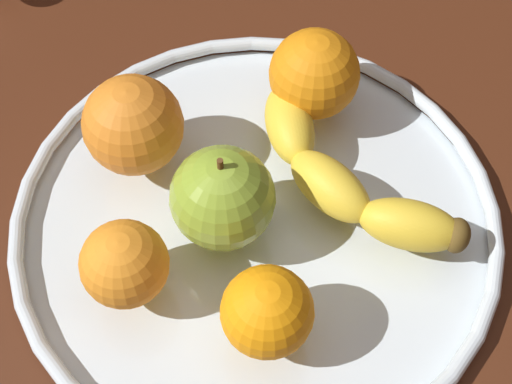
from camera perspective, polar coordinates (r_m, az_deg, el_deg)
The scene contains 8 objects.
ground_plane at distance 61.33cm, azimuth 0.00°, elevation -3.46°, with size 137.07×137.07×4.00cm, color #472110.
fruit_bowl at distance 58.81cm, azimuth 0.00°, elevation -2.06°, with size 38.17×38.17×1.80cm.
banana at distance 57.86cm, azimuth 6.81°, elevation 0.95°, with size 20.02×11.14×3.79cm.
apple at distance 54.12cm, azimuth -2.45°, elevation -0.64°, with size 7.75×7.75×8.55cm.
orange_front_right at distance 50.75cm, azimuth 0.85°, elevation -9.06°, with size 6.38×6.38×6.38cm, color orange.
orange_back_left at distance 58.71cm, azimuth -9.28°, elevation 5.02°, with size 7.87×7.87×7.87cm, color orange.
orange_front_left at distance 61.76cm, azimuth 4.43°, elevation 8.89°, with size 7.43×7.43×7.43cm, color orange.
orange_center at distance 53.13cm, azimuth -9.92°, elevation -5.39°, with size 6.29×6.29×6.29cm, color orange.
Camera 1 is at (27.60, -12.19, 51.39)cm, focal length 52.87 mm.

